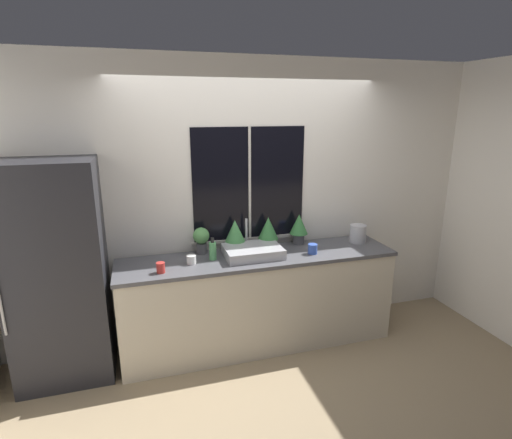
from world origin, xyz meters
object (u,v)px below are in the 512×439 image
Objects in this scene: sink at (253,251)px; potted_plant_center_right at (268,230)px; mug_white at (191,260)px; potted_plant_center_left at (235,233)px; soap_bottle at (213,250)px; potted_plant_far_left at (201,238)px; mug_blue at (313,249)px; potted_plant_far_right at (299,227)px; kettle at (358,233)px; refrigerator at (58,273)px; mug_red at (161,268)px.

sink is 0.32m from potted_plant_center_right.
potted_plant_center_right is 3.65× the size of mug_white.
potted_plant_center_left is 0.33m from soap_bottle.
sink reaches higher than potted_plant_far_left.
potted_plant_center_right is at bearing 137.97° from mug_blue.
potted_plant_far_right reaches higher than kettle.
potted_plant_far_right is 0.62m from kettle.
potted_plant_center_right is 0.62m from soap_bottle.
soap_bottle is at bearing -168.26° from potted_plant_far_right.
potted_plant_center_left is 0.33m from potted_plant_center_right.
mug_blue is 1.13× the size of mug_white.
potted_plant_far_right reaches higher than potted_plant_center_right.
refrigerator reaches higher than mug_blue.
mug_blue is at bearing -7.17° from soap_bottle.
kettle is at bearing 2.52° from soap_bottle.
potted_plant_far_left is at bearing 175.57° from kettle.
refrigerator reaches higher than kettle.
mug_white is at bearing -176.92° from sink.
kettle reaches higher than mug_blue.
mug_red is at bearing -169.30° from sink.
potted_plant_far_right is at bearing 93.17° from mug_blue.
mug_white is 0.30m from mug_red.
mug_blue is at bearing -17.02° from potted_plant_far_left.
sink reaches higher than kettle.
potted_plant_center_right is at bearing 43.06° from sink.
sink and potted_plant_center_right have the same top height.
potted_plant_center_right reaches higher than mug_red.
soap_bottle is 1.05× the size of kettle.
potted_plant_far_right is 3.71× the size of mug_white.
potted_plant_far_right is at bearing 4.30° from refrigerator.
potted_plant_far_right reaches higher than potted_plant_center_left.
potted_plant_center_left is 0.75m from mug_blue.
kettle is at bearing 6.89° from mug_red.
potted_plant_center_left is 0.53m from mug_white.
kettle is (1.51, 0.07, 0.01)m from soap_bottle.
kettle is (1.98, 0.24, 0.05)m from mug_red.
mug_blue is (0.67, -0.31, -0.12)m from potted_plant_center_left.
kettle is at bearing 0.87° from refrigerator.
potted_plant_center_left is 1.00× the size of potted_plant_center_right.
sink is 2.64× the size of kettle.
potted_plant_center_left is at bearing 119.95° from sink.
potted_plant_center_left is at bearing 6.12° from refrigerator.
potted_plant_center_left reaches higher than soap_bottle.
potted_plant_far_right is at bearing 20.63° from sink.
mug_white is (-0.79, -0.23, -0.14)m from potted_plant_center_right.
soap_bottle is at bearing 172.83° from mug_blue.
potted_plant_far_left is 3.05× the size of mug_white.
potted_plant_center_left is 3.21× the size of mug_blue.
soap_bottle is (-0.91, -0.19, -0.09)m from potted_plant_far_right.
mug_white is at bearing -163.46° from potted_plant_center_right.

